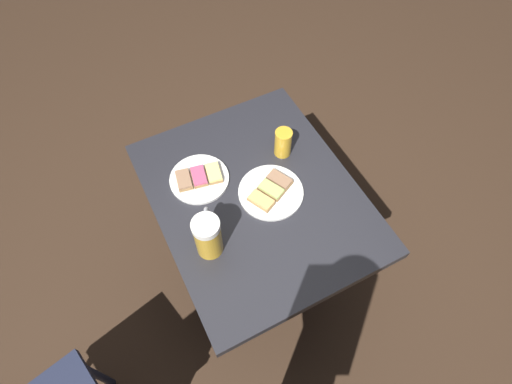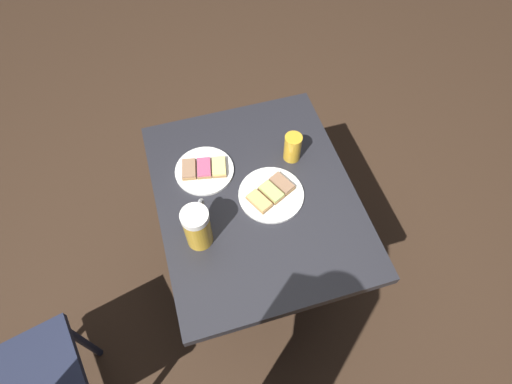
# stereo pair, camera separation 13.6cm
# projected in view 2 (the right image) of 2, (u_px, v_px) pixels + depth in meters

# --- Properties ---
(ground_plane) EXTENTS (6.00, 6.00, 0.00)m
(ground_plane) POSITION_uv_depth(u_px,v_px,m) (256.00, 276.00, 2.00)
(ground_plane) COLOR #382619
(cafe_table) EXTENTS (0.80, 0.65, 0.74)m
(cafe_table) POSITION_uv_depth(u_px,v_px,m) (256.00, 219.00, 1.52)
(cafe_table) COLOR black
(cafe_table) RESTS_ON ground_plane
(plate_near) EXTENTS (0.20, 0.20, 0.03)m
(plate_near) POSITION_uv_depth(u_px,v_px,m) (204.00, 170.00, 1.42)
(plate_near) COLOR white
(plate_near) RESTS_ON cafe_table
(plate_far) EXTENTS (0.22, 0.22, 0.03)m
(plate_far) POSITION_uv_depth(u_px,v_px,m) (271.00, 194.00, 1.37)
(plate_far) COLOR white
(plate_far) RESTS_ON cafe_table
(beer_mug) EXTENTS (0.13, 0.08, 0.16)m
(beer_mug) POSITION_uv_depth(u_px,v_px,m) (198.00, 226.00, 1.22)
(beer_mug) COLOR gold
(beer_mug) RESTS_ON cafe_table
(beer_glass_small) EXTENTS (0.06, 0.06, 0.11)m
(beer_glass_small) POSITION_uv_depth(u_px,v_px,m) (293.00, 147.00, 1.42)
(beer_glass_small) COLOR gold
(beer_glass_small) RESTS_ON cafe_table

